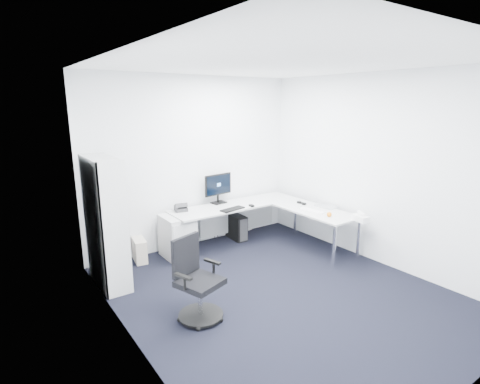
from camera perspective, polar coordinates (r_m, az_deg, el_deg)
ground at (r=4.81m, az=5.98°, el=-14.96°), size 4.20×4.20×0.00m
ceiling at (r=4.25m, az=6.91°, el=19.01°), size 4.20×4.20×0.00m
wall_back at (r=6.03m, az=-6.96°, el=4.48°), size 3.60×0.02×2.70m
wall_front at (r=3.15m, az=32.75°, el=-5.97°), size 3.60×0.02×2.70m
wall_left at (r=3.44m, az=-16.67°, el=-2.84°), size 0.02×4.20×2.70m
wall_right at (r=5.67m, az=20.18°, el=3.17°), size 0.02×4.20×2.70m
l_desk at (r=5.99m, az=1.20°, el=-5.57°), size 2.25×1.26×0.66m
drawer_pedestal at (r=5.75m, az=-9.49°, el=-6.68°), size 0.42×0.52×0.64m
bookshelf at (r=4.97m, az=-19.81°, el=-4.39°), size 0.32×0.83×1.65m
task_chair at (r=4.09m, az=-6.13°, el=-13.21°), size 0.64×0.64×0.90m
black_pc_tower at (r=6.43m, az=-0.55°, el=-5.33°), size 0.21×0.44×0.42m
beige_pc_tower at (r=5.76m, az=-15.06°, el=-8.55°), size 0.21×0.38×0.34m
power_strip at (r=6.83m, az=0.57°, el=-5.86°), size 0.38×0.14×0.04m
monitor at (r=6.16m, az=-3.28°, el=0.56°), size 0.54×0.24×0.51m
black_keyboard at (r=5.83m, az=-1.15°, el=-2.63°), size 0.43×0.21×0.02m
mouse at (r=6.01m, az=1.77°, el=-2.09°), size 0.07×0.10×0.03m
desk_phone at (r=5.83m, az=-9.00°, el=-2.25°), size 0.22×0.22×0.13m
laptop at (r=6.12m, az=13.11°, el=-1.14°), size 0.35×0.34×0.24m
white_keyboard at (r=5.88m, az=10.91°, el=-2.77°), size 0.18×0.43×0.01m
headphones at (r=6.25m, az=9.37°, el=-1.58°), size 0.12×0.18×0.05m
orange_fruit at (r=5.62m, az=13.44°, el=-3.34°), size 0.07×0.07×0.07m
tissue_box at (r=5.53m, az=17.87°, el=-3.84°), size 0.16×0.26×0.08m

